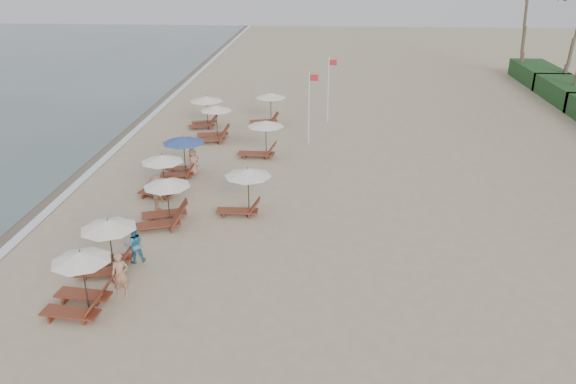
# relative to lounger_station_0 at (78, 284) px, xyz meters

# --- Properties ---
(ground) EXTENTS (160.00, 160.00, 0.00)m
(ground) POSITION_rel_lounger_station_0_xyz_m (6.26, 2.39, -1.05)
(ground) COLOR tan
(ground) RESTS_ON ground
(wet_sand_band) EXTENTS (3.20, 140.00, 0.01)m
(wet_sand_band) POSITION_rel_lounger_station_0_xyz_m (-6.24, 12.39, -1.05)
(wet_sand_band) COLOR #6B5E4C
(wet_sand_band) RESTS_ON ground
(foam_line) EXTENTS (0.50, 140.00, 0.02)m
(foam_line) POSITION_rel_lounger_station_0_xyz_m (-4.94, 12.39, -1.04)
(foam_line) COLOR white
(foam_line) RESTS_ON ground
(lounger_station_0) EXTENTS (2.51, 2.04, 2.31)m
(lounger_station_0) POSITION_rel_lounger_station_0_xyz_m (0.00, 0.00, 0.00)
(lounger_station_0) COLOR brown
(lounger_station_0) RESTS_ON ground
(lounger_station_1) EXTENTS (2.45, 2.16, 2.19)m
(lounger_station_1) POSITION_rel_lounger_station_0_xyz_m (0.01, 2.65, 0.09)
(lounger_station_1) COLOR brown
(lounger_station_1) RESTS_ON ground
(lounger_station_2) EXTENTS (2.65, 2.54, 2.25)m
(lounger_station_2) POSITION_rel_lounger_station_0_xyz_m (1.06, 6.83, -0.02)
(lounger_station_2) COLOR brown
(lounger_station_2) RESTS_ON ground
(lounger_station_3) EXTENTS (2.43, 2.15, 2.11)m
(lounger_station_3) POSITION_rel_lounger_station_0_xyz_m (-0.05, 10.32, 0.06)
(lounger_station_3) COLOR brown
(lounger_station_3) RESTS_ON ground
(lounger_station_4) EXTENTS (2.52, 2.34, 2.25)m
(lounger_station_4) POSITION_rel_lounger_station_0_xyz_m (0.40, 13.01, 0.18)
(lounger_station_4) COLOR brown
(lounger_station_4) RESTS_ON ground
(lounger_station_5) EXTENTS (2.62, 2.38, 2.39)m
(lounger_station_5) POSITION_rel_lounger_station_0_xyz_m (0.92, 19.36, 0.00)
(lounger_station_5) COLOR brown
(lounger_station_5) RESTS_ON ground
(lounger_station_6) EXTENTS (2.56, 2.37, 2.23)m
(lounger_station_6) POSITION_rel_lounger_station_0_xyz_m (-0.25, 22.44, 0.19)
(lounger_station_6) COLOR brown
(lounger_station_6) RESTS_ON ground
(inland_station_0) EXTENTS (2.68, 2.24, 2.22)m
(inland_station_0) POSITION_rel_lounger_station_0_xyz_m (4.55, 8.20, 0.32)
(inland_station_0) COLOR brown
(inland_station_0) RESTS_ON ground
(inland_station_1) EXTENTS (2.87, 2.24, 2.22)m
(inland_station_1) POSITION_rel_lounger_station_0_xyz_m (4.44, 16.35, 0.21)
(inland_station_1) COLOR brown
(inland_station_1) RESTS_ON ground
(inland_station_2) EXTENTS (2.71, 2.24, 2.22)m
(inland_station_2) POSITION_rel_lounger_station_0_xyz_m (4.10, 23.64, 0.33)
(inland_station_2) COLOR brown
(inland_station_2) RESTS_ON ground
(beachgoer_near) EXTENTS (0.70, 0.54, 1.72)m
(beachgoer_near) POSITION_rel_lounger_station_0_xyz_m (1.12, 0.99, -0.19)
(beachgoer_near) COLOR tan
(beachgoer_near) RESTS_ON ground
(beachgoer_mid_a) EXTENTS (0.96, 0.90, 1.59)m
(beachgoer_mid_a) POSITION_rel_lounger_station_0_xyz_m (0.84, 3.39, -0.26)
(beachgoer_mid_a) COLOR teal
(beachgoer_mid_a) RESTS_ON ground
(beachgoer_mid_b) EXTENTS (1.23, 1.29, 1.76)m
(beachgoer_mid_b) POSITION_rel_lounger_station_0_xyz_m (0.33, 8.43, -0.17)
(beachgoer_mid_b) COLOR brown
(beachgoer_mid_b) RESTS_ON ground
(beachgoer_far_b) EXTENTS (0.89, 0.85, 1.54)m
(beachgoer_far_b) POSITION_rel_lounger_station_0_xyz_m (1.00, 13.10, -0.28)
(beachgoer_far_b) COLOR #A7755A
(beachgoer_far_b) RESTS_ON ground
(flag_pole_near) EXTENTS (0.59, 0.08, 4.69)m
(flag_pole_near) POSITION_rel_lounger_station_0_xyz_m (7.24, 19.19, 1.54)
(flag_pole_near) COLOR silver
(flag_pole_near) RESTS_ON ground
(flag_pole_far) EXTENTS (0.59, 0.08, 4.72)m
(flag_pole_far) POSITION_rel_lounger_station_0_xyz_m (8.43, 24.41, 1.55)
(flag_pole_far) COLOR silver
(flag_pole_far) RESTS_ON ground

